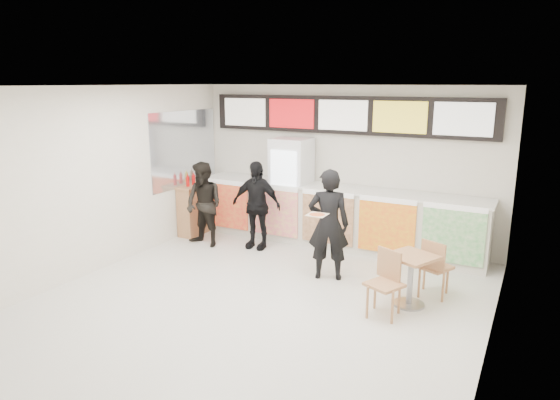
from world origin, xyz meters
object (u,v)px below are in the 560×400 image
Objects in this scene: service_counter at (335,217)px; customer_mid at (256,205)px; drinks_fridge at (291,189)px; condiment_ledge at (196,208)px; customer_main at (328,225)px; cafe_table at (411,271)px; customer_left at (204,205)px.

customer_mid reaches higher than service_counter.
drinks_fridge is (-0.93, 0.02, 0.43)m from service_counter.
customer_mid is at bearing -8.19° from condiment_ledge.
customer_mid is (-1.26, -0.78, 0.25)m from service_counter.
cafe_table is (1.40, -0.40, -0.37)m from customer_main.
condiment_ledge is at bearing 145.48° from customer_left.
customer_mid is at bearing -42.60° from customer_main.
cafe_table is (4.09, -0.81, -0.29)m from customer_left.
customer_left is 0.91m from condiment_ledge.
cafe_table is (3.17, -1.17, -0.31)m from customer_mid.
condiment_ledge reaches higher than service_counter.
cafe_table is 1.25× the size of condiment_ledge.
drinks_fridge is 1.72m from customer_left.
drinks_fridge is 2.03m from condiment_ledge.
customer_main is at bearing -27.93° from customer_mid.
cafe_table is at bearing -24.60° from customer_mid.
cafe_table is at bearing -16.48° from condiment_ledge.
customer_main is at bearing -16.72° from condiment_ledge.
service_counter is 2.78× the size of drinks_fridge.
service_counter is 2.48m from customer_left.
customer_mid is 1.35× the size of condiment_ledge.
customer_mid is 1.08× the size of cafe_table.
customer_mid reaches higher than condiment_ledge.
drinks_fridge is 3.49m from cafe_table.
customer_mid is at bearing -112.15° from drinks_fridge.
drinks_fridge is 1.21× the size of customer_mid.
condiment_ledge is (-2.82, -0.56, -0.05)m from service_counter.
customer_main is 3.49m from condiment_ledge.
condiment_ledge is at bearing -168.80° from service_counter.
customer_main reaches higher than cafe_table.
condiment_ledge is at bearing -163.04° from drinks_fridge.
customer_main is at bearing -171.13° from cafe_table.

